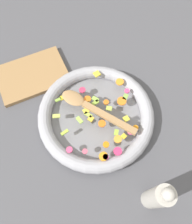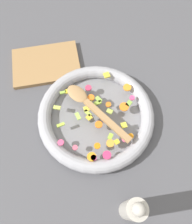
{
  "view_description": "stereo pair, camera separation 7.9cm",
  "coord_description": "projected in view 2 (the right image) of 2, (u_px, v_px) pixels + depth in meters",
  "views": [
    {
      "loc": [
        -0.14,
        -0.31,
        0.77
      ],
      "look_at": [
        0.0,
        0.0,
        0.05
      ],
      "focal_mm": 35.0,
      "sensor_mm": 36.0,
      "label": 1
    },
    {
      "loc": [
        -0.06,
        -0.33,
        0.77
      ],
      "look_at": [
        0.0,
        0.0,
        0.05
      ],
      "focal_mm": 35.0,
      "sensor_mm": 36.0,
      "label": 2
    }
  ],
  "objects": [
    {
      "name": "wooden_spoon",
      "position": [
        91.0,
        106.0,
        0.79
      ],
      "size": [
        0.21,
        0.27,
        0.01
      ],
      "color": "#A87F51",
      "rests_on": "chopped_vegetables"
    },
    {
      "name": "ground_plane",
      "position": [
        96.0,
        117.0,
        0.84
      ],
      "size": [
        4.0,
        4.0,
        0.0
      ],
      "primitive_type": "plane",
      "color": "#4C4C51"
    },
    {
      "name": "chopped_vegetables",
      "position": [
        101.0,
        117.0,
        0.78
      ],
      "size": [
        0.31,
        0.34,
        0.01
      ],
      "color": "orange",
      "rests_on": "skillet"
    },
    {
      "name": "cutting_board",
      "position": [
        46.0,
        64.0,
        0.94
      ],
      "size": [
        0.28,
        0.2,
        0.02
      ],
      "color": "#9E7547",
      "rests_on": "ground_plane"
    },
    {
      "name": "pepper_mill",
      "position": [
        132.0,
        210.0,
        0.61
      ],
      "size": [
        0.06,
        0.06,
        0.23
      ],
      "color": "#B2ADA3",
      "rests_on": "ground_plane"
    },
    {
      "name": "skillet",
      "position": [
        96.0,
        115.0,
        0.82
      ],
      "size": [
        0.44,
        0.44,
        0.05
      ],
      "color": "slate",
      "rests_on": "ground_plane"
    }
  ]
}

